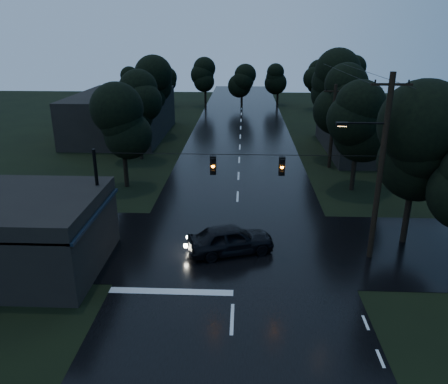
{
  "coord_description": "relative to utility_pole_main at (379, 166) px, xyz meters",
  "views": [
    {
      "loc": [
        0.37,
        -10.92,
        11.84
      ],
      "look_at": [
        -0.79,
        14.54,
        2.4
      ],
      "focal_mm": 35.0,
      "sensor_mm": 36.0,
      "label": 1
    }
  ],
  "objects": [
    {
      "name": "building_far_right",
      "position": [
        6.59,
        23.0,
        -3.06
      ],
      "size": [
        10.0,
        14.0,
        4.4
      ],
      "primitive_type": "cube",
      "color": "black",
      "rests_on": "ground"
    },
    {
      "name": "utility_pole_far",
      "position": [
        0.89,
        17.0,
        -1.38
      ],
      "size": [
        2.0,
        0.3,
        7.5
      ],
      "color": "black",
      "rests_on": "ground"
    },
    {
      "name": "tree_corner_near",
      "position": [
        2.59,
        2.0,
        0.74
      ],
      "size": [
        4.48,
        4.48,
        9.44
      ],
      "color": "black",
      "rests_on": "ground"
    },
    {
      "name": "utility_pole_main",
      "position": [
        0.0,
        0.0,
        0.0
      ],
      "size": [
        3.5,
        0.3,
        10.0
      ],
      "color": "black",
      "rests_on": "ground"
    },
    {
      "name": "tree_left_c",
      "position": [
        -17.61,
        29.0,
        0.74
      ],
      "size": [
        4.48,
        4.48,
        9.44
      ],
      "color": "black",
      "rests_on": "ground"
    },
    {
      "name": "cross_street",
      "position": [
        -7.41,
        1.0,
        -5.26
      ],
      "size": [
        60.0,
        9.0,
        0.02
      ],
      "primitive_type": "cube",
      "color": "black",
      "rests_on": "ground"
    },
    {
      "name": "tree_left_b",
      "position": [
        -17.01,
        19.0,
        0.36
      ],
      "size": [
        4.2,
        4.2,
        8.85
      ],
      "color": "black",
      "rests_on": "ground"
    },
    {
      "name": "car",
      "position": [
        -7.67,
        0.14,
        -4.43
      ],
      "size": [
        5.24,
        3.36,
        1.66
      ],
      "primitive_type": "imported",
      "rotation": [
        0.0,
        0.0,
        1.88
      ],
      "color": "black",
      "rests_on": "ground"
    },
    {
      "name": "tree_left_a",
      "position": [
        -16.41,
        11.0,
        -0.02
      ],
      "size": [
        3.92,
        3.92,
        8.26
      ],
      "color": "black",
      "rests_on": "ground"
    },
    {
      "name": "tree_right_a",
      "position": [
        1.59,
        11.0,
        0.36
      ],
      "size": [
        4.2,
        4.2,
        8.85
      ],
      "color": "black",
      "rests_on": "ground"
    },
    {
      "name": "main_road",
      "position": [
        -7.41,
        19.0,
        -5.26
      ],
      "size": [
        12.0,
        120.0,
        0.02
      ],
      "primitive_type": "cube",
      "color": "black",
      "rests_on": "ground"
    },
    {
      "name": "building_far_left",
      "position": [
        -21.41,
        29.0,
        -2.76
      ],
      "size": [
        10.0,
        16.0,
        5.0
      ],
      "primitive_type": "cube",
      "color": "black",
      "rests_on": "ground"
    },
    {
      "name": "anchor_pole_left",
      "position": [
        -14.91,
        0.0,
        -2.26
      ],
      "size": [
        0.18,
        0.18,
        6.0
      ],
      "primitive_type": "cylinder",
      "color": "black",
      "rests_on": "ground"
    },
    {
      "name": "tree_right_b",
      "position": [
        2.19,
        19.0,
        0.74
      ],
      "size": [
        4.48,
        4.48,
        9.44
      ],
      "color": "black",
      "rests_on": "ground"
    },
    {
      "name": "span_signals",
      "position": [
        -6.85,
        -0.01,
        -0.01
      ],
      "size": [
        15.0,
        0.37,
        1.12
      ],
      "color": "black",
      "rests_on": "ground"
    },
    {
      "name": "tree_right_c",
      "position": [
        2.79,
        29.0,
        1.11
      ],
      "size": [
        4.76,
        4.76,
        10.03
      ],
      "color": "black",
      "rests_on": "ground"
    }
  ]
}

